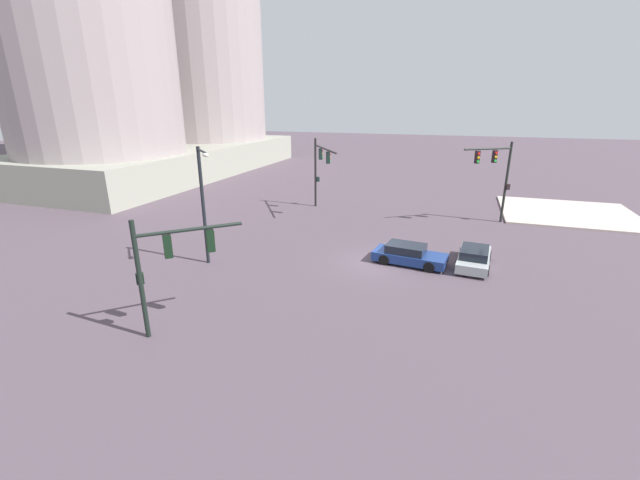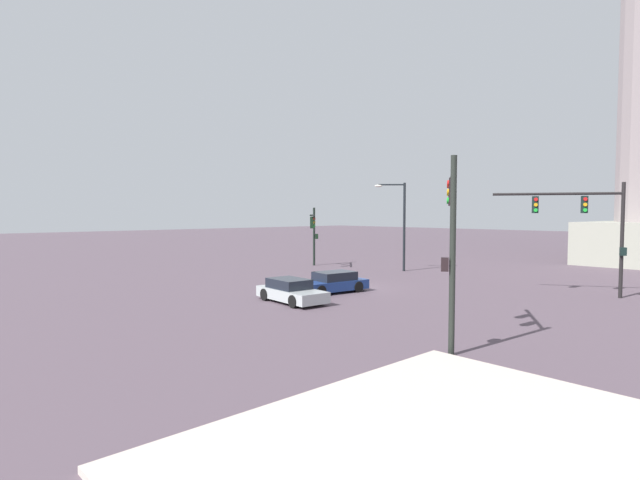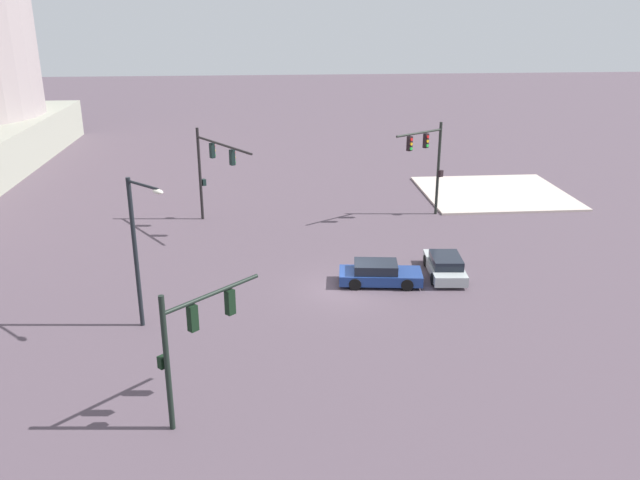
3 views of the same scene
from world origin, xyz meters
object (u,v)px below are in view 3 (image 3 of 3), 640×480
at_px(traffic_signal_cross_street, 191,331).
at_px(sedan_car_waiting_far, 445,266).
at_px(traffic_signal_near_corner, 429,155).
at_px(sedan_car_approaching, 379,274).
at_px(traffic_signal_opposite_side, 212,162).
at_px(streetlamp_curved_arm, 138,243).

relative_size(traffic_signal_cross_street, sedan_car_waiting_far, 1.17).
height_order(traffic_signal_near_corner, traffic_signal_cross_street, traffic_signal_near_corner).
xyz_separation_m(traffic_signal_near_corner, sedan_car_approaching, (-11.22, 5.22, -3.78)).
relative_size(traffic_signal_near_corner, traffic_signal_opposite_side, 1.03).
xyz_separation_m(traffic_signal_cross_street, streetlamp_curved_arm, (7.07, 2.94, 0.78)).
bearing_deg(traffic_signal_cross_street, traffic_signal_near_corner, 14.21).
bearing_deg(traffic_signal_opposite_side, traffic_signal_cross_street, -30.87).
height_order(traffic_signal_opposite_side, sedan_car_waiting_far, traffic_signal_opposite_side).
bearing_deg(traffic_signal_cross_street, sedan_car_approaching, 8.24).
relative_size(traffic_signal_near_corner, sedan_car_approaching, 1.43).
xyz_separation_m(traffic_signal_opposite_side, sedan_car_approaching, (-10.58, -9.28, -3.74)).
height_order(streetlamp_curved_arm, sedan_car_waiting_far, streetlamp_curved_arm).
relative_size(streetlamp_curved_arm, sedan_car_approaching, 1.55).
bearing_deg(sedan_car_approaching, traffic_signal_opposite_side, 138.25).
distance_m(traffic_signal_near_corner, traffic_signal_cross_street, 26.22).
xyz_separation_m(streetlamp_curved_arm, sedan_car_approaching, (4.00, -11.48, -3.57)).
bearing_deg(sedan_car_approaching, traffic_signal_cross_street, -120.62).
relative_size(traffic_signal_opposite_side, sedan_car_approaching, 1.39).
bearing_deg(streetlamp_curved_arm, traffic_signal_cross_street, -22.17).
bearing_deg(streetlamp_curved_arm, traffic_signal_opposite_side, 126.66).
distance_m(traffic_signal_opposite_side, traffic_signal_cross_street, 21.69).
xyz_separation_m(traffic_signal_opposite_side, streetlamp_curved_arm, (-14.58, 2.20, -0.17)).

